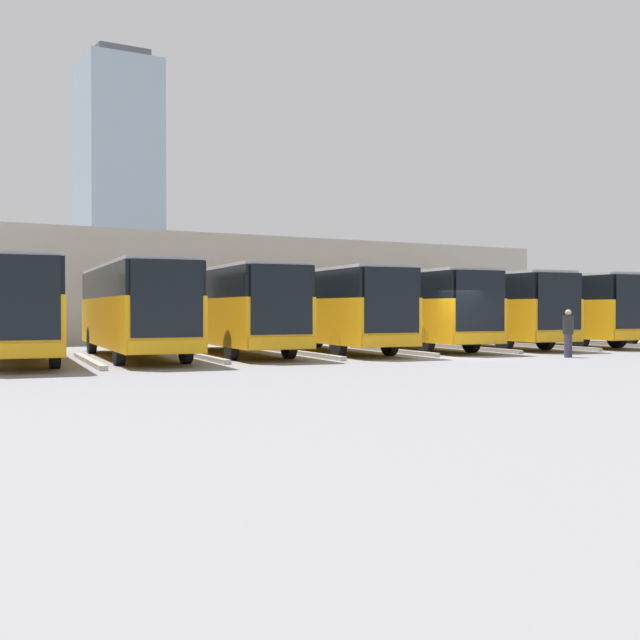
{
  "coord_description": "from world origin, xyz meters",
  "views": [
    {
      "loc": [
        19.35,
        23.06,
        1.8
      ],
      "look_at": [
        2.37,
        -5.94,
        1.33
      ],
      "focal_mm": 45.0,
      "sensor_mm": 36.0,
      "label": 1
    }
  ],
  "objects_px": {
    "bus_2": "(477,307)",
    "bus_3": "(405,307)",
    "bus_7": "(13,306)",
    "bus_0": "(594,307)",
    "bus_1": "(547,307)",
    "bus_5": "(232,307)",
    "bus_4": "(327,307)",
    "bus_6": "(134,307)",
    "pedestrian": "(568,332)"
  },
  "relations": [
    {
      "from": "bus_6",
      "to": "bus_5",
      "type": "bearing_deg",
      "value": -163.08
    },
    {
      "from": "bus_0",
      "to": "bus_7",
      "type": "height_order",
      "value": "same"
    },
    {
      "from": "bus_0",
      "to": "bus_5",
      "type": "height_order",
      "value": "same"
    },
    {
      "from": "bus_7",
      "to": "bus_5",
      "type": "bearing_deg",
      "value": -167.45
    },
    {
      "from": "bus_0",
      "to": "bus_1",
      "type": "bearing_deg",
      "value": 17.15
    },
    {
      "from": "bus_2",
      "to": "bus_6",
      "type": "bearing_deg",
      "value": 9.12
    },
    {
      "from": "bus_2",
      "to": "bus_6",
      "type": "relative_size",
      "value": 1.0
    },
    {
      "from": "bus_0",
      "to": "bus_4",
      "type": "xyz_separation_m",
      "value": [
        16.72,
        0.36,
        0.0
      ]
    },
    {
      "from": "bus_4",
      "to": "pedestrian",
      "type": "xyz_separation_m",
      "value": [
        -5.67,
        7.98,
        -0.93
      ]
    },
    {
      "from": "bus_4",
      "to": "bus_3",
      "type": "bearing_deg",
      "value": -170.61
    },
    {
      "from": "bus_2",
      "to": "bus_7",
      "type": "height_order",
      "value": "same"
    },
    {
      "from": "bus_0",
      "to": "bus_6",
      "type": "xyz_separation_m",
      "value": [
        25.08,
        0.65,
        0.0
      ]
    },
    {
      "from": "bus_7",
      "to": "bus_3",
      "type": "bearing_deg",
      "value": -170.65
    },
    {
      "from": "bus_2",
      "to": "bus_3",
      "type": "height_order",
      "value": "same"
    },
    {
      "from": "bus_2",
      "to": "bus_5",
      "type": "distance_m",
      "value": 12.54
    },
    {
      "from": "bus_2",
      "to": "bus_6",
      "type": "distance_m",
      "value": 16.72
    },
    {
      "from": "bus_1",
      "to": "bus_5",
      "type": "relative_size",
      "value": 1.0
    },
    {
      "from": "bus_3",
      "to": "bus_4",
      "type": "height_order",
      "value": "same"
    },
    {
      "from": "bus_5",
      "to": "bus_4",
      "type": "bearing_deg",
      "value": -177.11
    },
    {
      "from": "bus_5",
      "to": "bus_7",
      "type": "xyz_separation_m",
      "value": [
        8.36,
        0.67,
        0.0
      ]
    },
    {
      "from": "bus_7",
      "to": "bus_0",
      "type": "bearing_deg",
      "value": -170.76
    },
    {
      "from": "bus_3",
      "to": "bus_6",
      "type": "height_order",
      "value": "same"
    },
    {
      "from": "bus_2",
      "to": "pedestrian",
      "type": "xyz_separation_m",
      "value": [
        2.69,
        8.03,
        -0.93
      ]
    },
    {
      "from": "bus_4",
      "to": "bus_5",
      "type": "height_order",
      "value": "same"
    },
    {
      "from": "bus_1",
      "to": "bus_0",
      "type": "bearing_deg",
      "value": -162.85
    },
    {
      "from": "bus_2",
      "to": "bus_5",
      "type": "bearing_deg",
      "value": 6.5
    },
    {
      "from": "bus_3",
      "to": "pedestrian",
      "type": "xyz_separation_m",
      "value": [
        -1.49,
        8.09,
        -0.93
      ]
    },
    {
      "from": "bus_0",
      "to": "bus_1",
      "type": "height_order",
      "value": "same"
    },
    {
      "from": "bus_3",
      "to": "bus_7",
      "type": "height_order",
      "value": "same"
    },
    {
      "from": "bus_5",
      "to": "pedestrian",
      "type": "bearing_deg",
      "value": 147.65
    },
    {
      "from": "bus_6",
      "to": "pedestrian",
      "type": "bearing_deg",
      "value": 159.21
    },
    {
      "from": "bus_7",
      "to": "bus_1",
      "type": "bearing_deg",
      "value": -172.09
    },
    {
      "from": "bus_0",
      "to": "pedestrian",
      "type": "relative_size",
      "value": 6.83
    },
    {
      "from": "bus_2",
      "to": "bus_7",
      "type": "bearing_deg",
      "value": 8.92
    },
    {
      "from": "bus_1",
      "to": "bus_3",
      "type": "height_order",
      "value": "same"
    },
    {
      "from": "bus_4",
      "to": "bus_2",
      "type": "bearing_deg",
      "value": -171.7
    },
    {
      "from": "bus_6",
      "to": "bus_3",
      "type": "bearing_deg",
      "value": -170.24
    },
    {
      "from": "bus_5",
      "to": "bus_6",
      "type": "height_order",
      "value": "same"
    },
    {
      "from": "bus_0",
      "to": "bus_3",
      "type": "bearing_deg",
      "value": 9.1
    },
    {
      "from": "bus_2",
      "to": "bus_1",
      "type": "bearing_deg",
      "value": -177.11
    },
    {
      "from": "bus_5",
      "to": "bus_6",
      "type": "distance_m",
      "value": 4.23
    },
    {
      "from": "bus_3",
      "to": "bus_5",
      "type": "bearing_deg",
      "value": 6.14
    },
    {
      "from": "bus_7",
      "to": "pedestrian",
      "type": "height_order",
      "value": "bus_7"
    },
    {
      "from": "bus_2",
      "to": "bus_3",
      "type": "xyz_separation_m",
      "value": [
        4.18,
        -0.05,
        0.0
      ]
    },
    {
      "from": "bus_0",
      "to": "bus_6",
      "type": "bearing_deg",
      "value": 9.43
    },
    {
      "from": "bus_3",
      "to": "pedestrian",
      "type": "distance_m",
      "value": 8.28
    },
    {
      "from": "bus_4",
      "to": "bus_6",
      "type": "relative_size",
      "value": 1.0
    },
    {
      "from": "bus_3",
      "to": "bus_5",
      "type": "relative_size",
      "value": 1.0
    },
    {
      "from": "bus_3",
      "to": "bus_6",
      "type": "relative_size",
      "value": 1.0
    },
    {
      "from": "bus_4",
      "to": "bus_6",
      "type": "height_order",
      "value": "same"
    }
  ]
}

